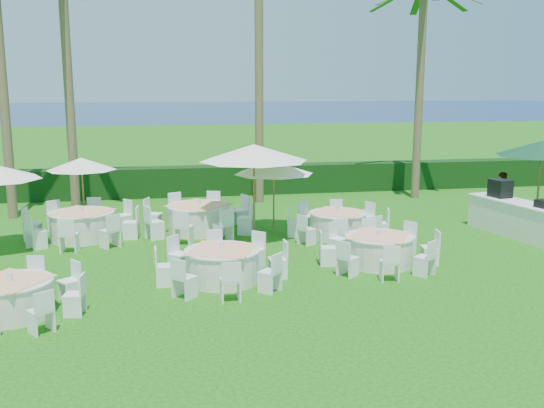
{
  "coord_description": "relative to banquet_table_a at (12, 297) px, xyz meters",
  "views": [
    {
      "loc": [
        -1.51,
        -13.05,
        4.45
      ],
      "look_at": [
        1.45,
        2.92,
        1.3
      ],
      "focal_mm": 40.0,
      "sensor_mm": 36.0,
      "label": 1
    }
  ],
  "objects": [
    {
      "name": "ground",
      "position": [
        4.49,
        0.95,
        -0.38
      ],
      "size": [
        120.0,
        120.0,
        0.0
      ],
      "primitive_type": "plane",
      "color": "#11500D",
      "rests_on": "ground"
    },
    {
      "name": "hedge",
      "position": [
        4.49,
        12.95,
        0.22
      ],
      "size": [
        34.0,
        1.0,
        1.2
      ],
      "primitive_type": "cube",
      "color": "black",
      "rests_on": "ground"
    },
    {
      "name": "ocean",
      "position": [
        4.49,
        102.95,
        -0.38
      ],
      "size": [
        260.0,
        260.0,
        0.0
      ],
      "primitive_type": "plane",
      "color": "#071A4B",
      "rests_on": "ground"
    },
    {
      "name": "banquet_table_a",
      "position": [
        0.0,
        0.0,
        0.0
      ],
      "size": [
        2.86,
        2.86,
        0.88
      ],
      "color": "silver",
      "rests_on": "ground"
    },
    {
      "name": "banquet_table_b",
      "position": [
        4.3,
        1.38,
        0.03
      ],
      "size": [
        3.06,
        3.06,
        0.93
      ],
      "color": "silver",
      "rests_on": "ground"
    },
    {
      "name": "banquet_table_c",
      "position": [
        8.36,
        2.01,
        0.02
      ],
      "size": [
        3.04,
        3.04,
        0.92
      ],
      "color": "silver",
      "rests_on": "ground"
    },
    {
      "name": "banquet_table_d",
      "position": [
        0.63,
        6.1,
        0.06
      ],
      "size": [
        3.34,
        3.34,
        1.0
      ],
      "color": "silver",
      "rests_on": "ground"
    },
    {
      "name": "banquet_table_e",
      "position": [
        4.1,
        6.37,
        0.08
      ],
      "size": [
        3.39,
        3.39,
        1.04
      ],
      "color": "silver",
      "rests_on": "ground"
    },
    {
      "name": "banquet_table_f",
      "position": [
        8.16,
        4.97,
        0.02
      ],
      "size": [
        3.03,
        3.03,
        0.92
      ],
      "color": "silver",
      "rests_on": "ground"
    },
    {
      "name": "umbrella_b",
      "position": [
        5.65,
        5.2,
        2.19
      ],
      "size": [
        3.18,
        3.18,
        2.82
      ],
      "color": "brown",
      "rests_on": "ground"
    },
    {
      "name": "umbrella_c",
      "position": [
        0.52,
        7.71,
        1.67
      ],
      "size": [
        2.16,
        2.16,
        2.25
      ],
      "color": "brown",
      "rests_on": "ground"
    },
    {
      "name": "umbrella_d",
      "position": [
        6.37,
        5.92,
        1.64
      ],
      "size": [
        2.45,
        2.45,
        2.22
      ],
      "color": "brown",
      "rests_on": "ground"
    },
    {
      "name": "umbrella_green",
      "position": [
        14.92,
        5.24,
        2.14
      ],
      "size": [
        2.84,
        2.84,
        2.77
      ],
      "color": "brown",
      "rests_on": "ground"
    },
    {
      "name": "buffet_table",
      "position": [
        13.65,
        3.7,
        0.18
      ],
      "size": [
        1.77,
        4.61,
        1.6
      ],
      "color": "silver",
      "rests_on": "ground"
    },
    {
      "name": "staff_person",
      "position": [
        14.16,
        6.15,
        0.45
      ],
      "size": [
        0.69,
        0.54,
        1.66
      ],
      "primitive_type": "imported",
      "rotation": [
        0.0,
        0.0,
        3.4
      ],
      "color": "gray",
      "rests_on": "ground"
    },
    {
      "name": "palm_b",
      "position": [
        -0.07,
        10.19,
        4.39
      ],
      "size": [
        4.21,
        4.38,
        8.62
      ],
      "color": "brown",
      "rests_on": "ground"
    },
    {
      "name": "palm_c",
      "position": [
        6.76,
        10.96,
        6.41
      ],
      "size": [
        4.21,
        4.38,
        12.6
      ],
      "color": "brown",
      "rests_on": "ground"
    },
    {
      "name": "palm_e",
      "position": [
        13.15,
        10.75,
        4.28
      ],
      "size": [
        4.29,
        4.35,
        8.42
      ],
      "color": "brown",
      "rests_on": "ground"
    }
  ]
}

